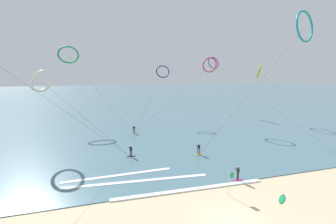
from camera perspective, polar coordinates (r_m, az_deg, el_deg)
name	(u,v)px	position (r m, az deg, el deg)	size (l,w,h in m)	color
sea_water	(129,95)	(120.04, -10.59, 4.56)	(400.00, 200.00, 0.08)	slate
surfer_coral	(134,130)	(43.10, -9.18, -4.81)	(1.40, 0.61, 1.70)	#EA7260
surfer_amber	(199,150)	(32.31, 8.28, -10.05)	(1.40, 0.64, 1.70)	orange
surfer_charcoal	(131,152)	(31.72, -9.99, -10.50)	(1.40, 0.72, 1.70)	black
surfer_magenta	(238,174)	(26.17, 18.34, -15.61)	(1.40, 0.71, 1.70)	#CC288E
kite_lime	(259,71)	(59.66, 23.40, 10.08)	(3.14, 26.40, 14.37)	#8CC62D
kite_emerald	(68,55)	(56.59, -25.31, 13.83)	(15.95, 15.88, 18.53)	#199351
kite_crimson	(210,65)	(49.95, 11.16, 12.30)	(19.58, 4.07, 15.57)	red
kite_teal	(305,27)	(43.76, 32.96, 18.80)	(21.80, 3.25, 22.27)	teal
kite_violet	(213,63)	(67.13, 12.17, 12.82)	(3.41, 40.91, 16.94)	purple
kite_ivory	(42,81)	(38.23, -30.82, 7.15)	(14.63, 9.44, 12.68)	silver
kite_navy	(163,72)	(53.48, -1.45, 10.83)	(10.33, 11.61, 14.01)	navy
surfboard_spare	(282,199)	(24.85, 28.40, -19.91)	(1.82, 1.58, 0.20)	#199351
beach_flag	(230,180)	(22.77, 16.46, -17.16)	(0.47, 0.06, 2.54)	silver
wave_crest_near	(191,189)	(23.72, 6.16, -20.08)	(16.48, 0.50, 0.12)	white
wave_crest_mid	(137,181)	(25.29, -8.35, -18.06)	(16.27, 0.50, 0.12)	white
wave_crest_far	(119,176)	(26.94, -13.20, -16.35)	(12.70, 0.50, 0.12)	white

